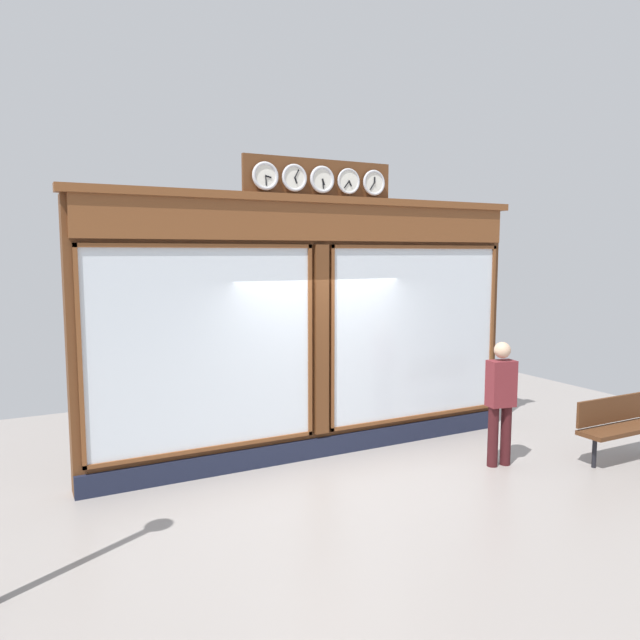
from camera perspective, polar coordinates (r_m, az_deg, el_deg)
The scene contains 4 objects.
ground_plane at distance 6.55m, azimuth 12.08°, elevation -19.69°, with size 14.00×14.00×0.00m, color gray.
shop_facade at distance 8.41m, azimuth -0.40°, elevation -0.64°, with size 6.60×0.42×4.11m.
pedestrian at distance 8.47m, azimuth 16.75°, elevation -7.10°, with size 0.39×0.28×1.69m.
street_bench at distance 9.39m, azimuth 26.44°, elevation -8.74°, with size 1.40×0.40×0.87m.
Camera 1 is at (3.80, 7.31, 2.86)m, focal length 33.78 mm.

